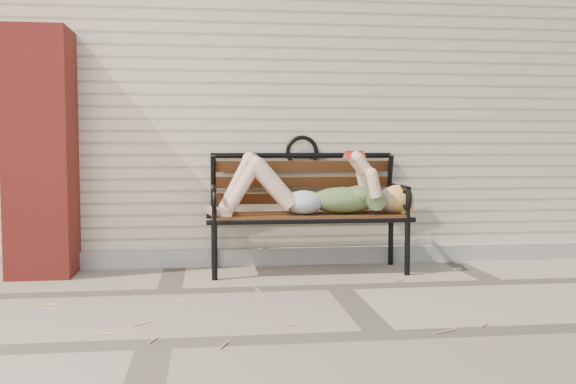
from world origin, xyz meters
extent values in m
plane|color=gray|center=(0.00, 0.00, 0.00)|extent=(80.00, 80.00, 0.00)
cube|color=beige|center=(0.00, 3.00, 1.50)|extent=(8.00, 4.00, 3.00)
cube|color=#A69F96|center=(0.00, 0.97, 0.07)|extent=(8.00, 0.10, 0.15)
cube|color=#A32924|center=(-2.30, 0.75, 1.00)|extent=(0.50, 0.50, 2.00)
cylinder|color=black|center=(-0.91, 0.37, 0.24)|extent=(0.05, 0.05, 0.48)
cylinder|color=black|center=(-0.91, 0.85, 0.24)|extent=(0.05, 0.05, 0.48)
cylinder|color=black|center=(0.66, 0.37, 0.24)|extent=(0.05, 0.05, 0.48)
cylinder|color=black|center=(0.66, 0.85, 0.24)|extent=(0.05, 0.05, 0.48)
cube|color=#582D16|center=(-0.13, 0.61, 0.48)|extent=(1.61, 0.52, 0.03)
cylinder|color=black|center=(-0.13, 0.37, 0.46)|extent=(1.70, 0.04, 0.04)
cylinder|color=black|center=(-0.13, 0.85, 0.46)|extent=(1.70, 0.04, 0.04)
torus|color=black|center=(-0.13, 0.96, 1.01)|extent=(0.29, 0.04, 0.29)
ellipsoid|color=#0A3949|center=(0.17, 0.58, 0.60)|extent=(0.57, 0.33, 0.22)
ellipsoid|color=#0A3949|center=(0.29, 0.58, 0.64)|extent=(0.28, 0.32, 0.17)
ellipsoid|color=silver|center=(-0.17, 0.58, 0.59)|extent=(0.32, 0.36, 0.20)
sphere|color=beige|center=(0.58, 0.58, 0.60)|extent=(0.23, 0.23, 0.23)
ellipsoid|color=#E1B054|center=(0.63, 0.58, 0.61)|extent=(0.26, 0.27, 0.24)
cube|color=#A91513|center=(0.25, 0.58, 1.01)|extent=(0.15, 0.02, 0.02)
cube|color=beige|center=(0.25, 0.53, 0.98)|extent=(0.15, 0.09, 0.05)
cube|color=beige|center=(0.25, 0.62, 0.98)|extent=(0.15, 0.09, 0.05)
cube|color=#A91513|center=(0.25, 0.53, 0.98)|extent=(0.16, 0.10, 0.06)
cube|color=#A91513|center=(0.25, 0.62, 0.98)|extent=(0.16, 0.10, 0.06)
cylinder|color=#E3B26E|center=(-1.71, 0.08, 0.01)|extent=(0.13, 0.03, 0.01)
cylinder|color=#E3B26E|center=(0.33, -0.68, 0.01)|extent=(0.16, 0.02, 0.01)
cylinder|color=#E3B26E|center=(-2.04, -0.44, 0.01)|extent=(0.16, 0.02, 0.01)
cylinder|color=#E3B26E|center=(-1.61, 0.30, 0.01)|extent=(0.01, 0.09, 0.01)
cylinder|color=#E3B26E|center=(-1.65, -1.10, 0.01)|extent=(0.08, 0.04, 0.01)
cylinder|color=#E3B26E|center=(-0.93, -1.29, 0.01)|extent=(0.08, 0.15, 0.01)
cylinder|color=#E3B26E|center=(-0.58, -0.34, 0.01)|extent=(0.03, 0.11, 0.01)
cylinder|color=#E3B26E|center=(-1.11, -1.30, 0.01)|extent=(0.11, 0.06, 0.01)
cylinder|color=#E3B26E|center=(0.88, -0.32, 0.01)|extent=(0.11, 0.05, 0.01)
cylinder|color=#E3B26E|center=(-1.79, 0.05, 0.01)|extent=(0.03, 0.14, 0.01)
cylinder|color=#E3B26E|center=(-1.84, -0.84, 0.01)|extent=(0.14, 0.06, 0.01)
cylinder|color=#E3B26E|center=(0.60, -0.46, 0.01)|extent=(0.09, 0.02, 0.01)
cylinder|color=#E3B26E|center=(-1.47, -0.85, 0.01)|extent=(0.12, 0.03, 0.01)
cylinder|color=#E3B26E|center=(-0.75, -1.03, 0.01)|extent=(0.06, 0.11, 0.01)
camera|label=1|loc=(-0.97, -4.66, 1.05)|focal=40.00mm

